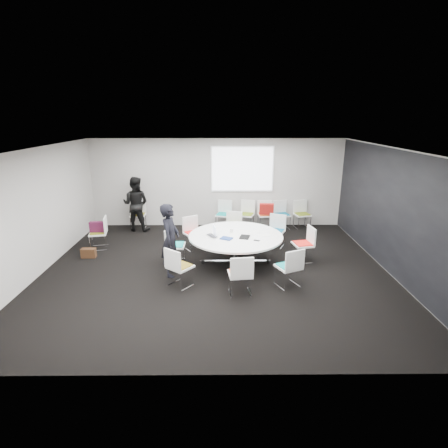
{
  "coord_description": "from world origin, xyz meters",
  "views": [
    {
      "loc": [
        0.14,
        -7.54,
        3.49
      ],
      "look_at": [
        0.2,
        0.4,
        1.0
      ],
      "focal_mm": 28.0,
      "sensor_mm": 36.0,
      "label": 1
    }
  ],
  "objects_px": {
    "laptop": "(214,236)",
    "chair_back_c": "(265,220)",
    "chair_back_e": "(302,220)",
    "chair_spare_left": "(99,239)",
    "chair_ring_f": "(180,274)",
    "chair_ring_h": "(288,274)",
    "chair_back_d": "(281,220)",
    "chair_person_back": "(138,220)",
    "maroon_bag": "(97,227)",
    "chair_ring_b": "(275,237)",
    "chair_ring_c": "(232,234)",
    "person_main": "(170,240)",
    "chair_ring_g": "(240,282)",
    "person_back": "(136,204)",
    "chair_back_b": "(246,220)",
    "chair_ring_a": "(303,251)",
    "conference_table": "(236,242)",
    "chair_back_a": "(224,220)",
    "cup": "(231,230)",
    "chair_ring_e": "(175,252)",
    "chair_ring_d": "(194,239)",
    "brown_bag": "(89,253)"
  },
  "relations": [
    {
      "from": "laptop",
      "to": "chair_back_c",
      "type": "bearing_deg",
      "value": -61.79
    },
    {
      "from": "chair_back_e",
      "to": "chair_spare_left",
      "type": "relative_size",
      "value": 1.0
    },
    {
      "from": "chair_ring_f",
      "to": "chair_back_c",
      "type": "height_order",
      "value": "same"
    },
    {
      "from": "chair_ring_h",
      "to": "chair_back_d",
      "type": "bearing_deg",
      "value": 57.94
    },
    {
      "from": "chair_ring_f",
      "to": "chair_person_back",
      "type": "distance_m",
      "value": 4.35
    },
    {
      "from": "chair_back_c",
      "to": "maroon_bag",
      "type": "height_order",
      "value": "chair_back_c"
    },
    {
      "from": "chair_ring_b",
      "to": "chair_ring_c",
      "type": "height_order",
      "value": "same"
    },
    {
      "from": "chair_back_e",
      "to": "person_main",
      "type": "bearing_deg",
      "value": 30.53
    },
    {
      "from": "chair_ring_g",
      "to": "chair_ring_h",
      "type": "relative_size",
      "value": 1.0
    },
    {
      "from": "chair_person_back",
      "to": "chair_ring_h",
      "type": "bearing_deg",
      "value": 134.13
    },
    {
      "from": "chair_ring_b",
      "to": "chair_back_c",
      "type": "relative_size",
      "value": 1.0
    },
    {
      "from": "chair_back_c",
      "to": "person_back",
      "type": "xyz_separation_m",
      "value": [
        -4.06,
        -0.15,
        0.57
      ]
    },
    {
      "from": "chair_back_b",
      "to": "chair_ring_a",
      "type": "bearing_deg",
      "value": 131.58
    },
    {
      "from": "chair_ring_g",
      "to": "chair_back_b",
      "type": "relative_size",
      "value": 1.0
    },
    {
      "from": "person_back",
      "to": "chair_back_b",
      "type": "bearing_deg",
      "value": -168.7
    },
    {
      "from": "conference_table",
      "to": "chair_back_a",
      "type": "height_order",
      "value": "chair_back_a"
    },
    {
      "from": "chair_spare_left",
      "to": "maroon_bag",
      "type": "xyz_separation_m",
      "value": [
        -0.02,
        -0.0,
        0.34
      ]
    },
    {
      "from": "cup",
      "to": "maroon_bag",
      "type": "height_order",
      "value": "cup"
    },
    {
      "from": "conference_table",
      "to": "chair_back_a",
      "type": "bearing_deg",
      "value": 95.58
    },
    {
      "from": "chair_ring_b",
      "to": "cup",
      "type": "xyz_separation_m",
      "value": [
        -1.24,
        -0.91,
        0.5
      ]
    },
    {
      "from": "chair_ring_c",
      "to": "chair_back_a",
      "type": "bearing_deg",
      "value": -62.5
    },
    {
      "from": "chair_ring_h",
      "to": "chair_back_d",
      "type": "distance_m",
      "value": 4.01
    },
    {
      "from": "chair_back_b",
      "to": "cup",
      "type": "relative_size",
      "value": 9.78
    },
    {
      "from": "chair_back_b",
      "to": "cup",
      "type": "xyz_separation_m",
      "value": [
        -0.55,
        -2.58,
        0.5
      ]
    },
    {
      "from": "chair_ring_e",
      "to": "chair_back_b",
      "type": "bearing_deg",
      "value": 145.17
    },
    {
      "from": "chair_ring_h",
      "to": "person_back",
      "type": "xyz_separation_m",
      "value": [
        -4.07,
        3.84,
        0.57
      ]
    },
    {
      "from": "chair_back_b",
      "to": "chair_person_back",
      "type": "distance_m",
      "value": 3.45
    },
    {
      "from": "person_main",
      "to": "maroon_bag",
      "type": "height_order",
      "value": "person_main"
    },
    {
      "from": "chair_ring_g",
      "to": "chair_ring_h",
      "type": "height_order",
      "value": "same"
    },
    {
      "from": "chair_back_a",
      "to": "chair_back_c",
      "type": "height_order",
      "value": "same"
    },
    {
      "from": "chair_ring_a",
      "to": "chair_back_b",
      "type": "height_order",
      "value": "same"
    },
    {
      "from": "chair_back_c",
      "to": "laptop",
      "type": "xyz_separation_m",
      "value": [
        -1.58,
        -2.84,
        0.47
      ]
    },
    {
      "from": "chair_ring_f",
      "to": "chair_ring_g",
      "type": "bearing_deg",
      "value": 22.24
    },
    {
      "from": "chair_ring_a",
      "to": "chair_person_back",
      "type": "height_order",
      "value": "same"
    },
    {
      "from": "chair_ring_f",
      "to": "chair_ring_c",
      "type": "bearing_deg",
      "value": 104.14
    },
    {
      "from": "chair_back_e",
      "to": "cup",
      "type": "distance_m",
      "value": 3.51
    },
    {
      "from": "chair_back_e",
      "to": "chair_ring_d",
      "type": "bearing_deg",
      "value": 16.75
    },
    {
      "from": "chair_ring_a",
      "to": "chair_back_d",
      "type": "bearing_deg",
      "value": -8.74
    },
    {
      "from": "chair_ring_b",
      "to": "person_back",
      "type": "distance_m",
      "value": 4.43
    },
    {
      "from": "chair_ring_g",
      "to": "chair_back_b",
      "type": "bearing_deg",
      "value": 77.83
    },
    {
      "from": "chair_ring_b",
      "to": "chair_back_c",
      "type": "bearing_deg",
      "value": -61.98
    },
    {
      "from": "chair_person_back",
      "to": "chair_ring_b",
      "type": "bearing_deg",
      "value": 156.97
    },
    {
      "from": "conference_table",
      "to": "chair_ring_f",
      "type": "relative_size",
      "value": 2.56
    },
    {
      "from": "chair_ring_f",
      "to": "chair_back_d",
      "type": "distance_m",
      "value": 4.85
    },
    {
      "from": "cup",
      "to": "maroon_bag",
      "type": "relative_size",
      "value": 0.22
    },
    {
      "from": "laptop",
      "to": "maroon_bag",
      "type": "relative_size",
      "value": 0.82
    },
    {
      "from": "chair_back_e",
      "to": "brown_bag",
      "type": "height_order",
      "value": "chair_back_e"
    },
    {
      "from": "chair_ring_d",
      "to": "brown_bag",
      "type": "height_order",
      "value": "chair_ring_d"
    },
    {
      "from": "brown_bag",
      "to": "chair_spare_left",
      "type": "bearing_deg",
      "value": 82.46
    },
    {
      "from": "chair_ring_b",
      "to": "person_main",
      "type": "height_order",
      "value": "person_main"
    }
  ]
}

